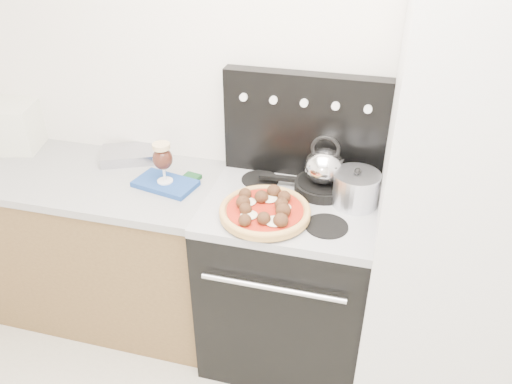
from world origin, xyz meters
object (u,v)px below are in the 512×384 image
(toaster_oven, at_px, (2,125))
(stock_pot, at_px, (356,190))
(base_cabinet, at_px, (92,246))
(stove_body, at_px, (287,282))
(skillet, at_px, (322,186))
(pizza, at_px, (265,209))
(fridge, at_px, (458,222))
(pizza_pan, at_px, (265,216))
(tea_kettle, at_px, (324,163))
(oven_mitt, at_px, (165,184))
(beer_glass, at_px, (163,163))

(toaster_oven, bearing_deg, stock_pot, -18.51)
(base_cabinet, height_order, stove_body, stove_body)
(stove_body, height_order, skillet, skillet)
(pizza, bearing_deg, stock_pot, 29.04)
(skillet, bearing_deg, fridge, -14.86)
(pizza_pan, relative_size, tea_kettle, 1.76)
(pizza, bearing_deg, toaster_oven, 167.49)
(base_cabinet, bearing_deg, tea_kettle, 4.83)
(base_cabinet, distance_m, stock_pot, 1.49)
(base_cabinet, bearing_deg, oven_mitt, -1.20)
(toaster_oven, bearing_deg, oven_mitt, -24.37)
(stock_pot, bearing_deg, pizza_pan, -150.96)
(beer_glass, height_order, pizza_pan, beer_glass)
(base_cabinet, xyz_separation_m, fridge, (1.80, -0.05, 0.52))
(oven_mitt, height_order, stock_pot, stock_pot)
(base_cabinet, height_order, toaster_oven, toaster_oven)
(stove_body, height_order, toaster_oven, toaster_oven)
(stove_body, bearing_deg, toaster_oven, 173.09)
(oven_mitt, distance_m, skillet, 0.74)
(beer_glass, distance_m, pizza, 0.56)
(oven_mitt, bearing_deg, skillet, 8.83)
(pizza_pan, distance_m, pizza, 0.03)
(toaster_oven, distance_m, pizza_pan, 1.59)
(fridge, distance_m, skillet, 0.60)
(skillet, distance_m, stock_pot, 0.18)
(beer_glass, bearing_deg, stove_body, -1.37)
(fridge, bearing_deg, toaster_oven, 174.55)
(base_cabinet, distance_m, beer_glass, 0.77)
(fridge, xyz_separation_m, oven_mitt, (-1.31, 0.04, -0.04))
(oven_mitt, distance_m, pizza, 0.55)
(fridge, bearing_deg, tea_kettle, 165.14)
(base_cabinet, relative_size, beer_glass, 7.14)
(pizza_pan, xyz_separation_m, pizza, (0.00, 0.00, 0.03))
(pizza, distance_m, stock_pot, 0.41)
(tea_kettle, bearing_deg, pizza_pan, -131.63)
(toaster_oven, height_order, pizza_pan, toaster_oven)
(skillet, bearing_deg, stove_body, -133.30)
(tea_kettle, bearing_deg, beer_glass, -175.90)
(toaster_oven, height_order, stock_pot, toaster_oven)
(tea_kettle, height_order, stock_pot, tea_kettle)
(toaster_oven, bearing_deg, stove_body, -21.10)
(oven_mitt, bearing_deg, pizza_pan, -16.88)
(toaster_oven, bearing_deg, pizza, -26.70)
(fridge, bearing_deg, stove_body, 177.95)
(pizza, distance_m, skillet, 0.34)
(stove_body, relative_size, skillet, 3.41)
(oven_mitt, relative_size, pizza_pan, 0.85)
(toaster_oven, distance_m, beer_glass, 1.03)
(base_cabinet, bearing_deg, stock_pot, 1.19)
(pizza_pan, relative_size, skillet, 1.33)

